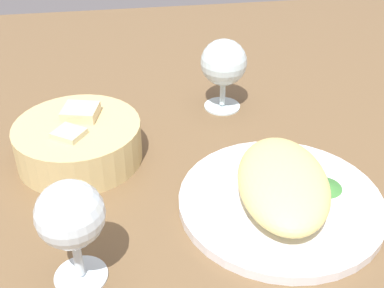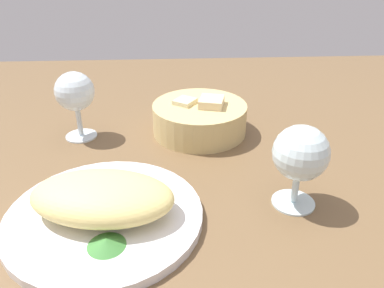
{
  "view_description": "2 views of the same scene",
  "coord_description": "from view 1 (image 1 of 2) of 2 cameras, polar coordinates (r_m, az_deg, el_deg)",
  "views": [
    {
      "loc": [
        -61.41,
        8.71,
        44.88
      ],
      "look_at": [
        -0.28,
        -0.67,
        3.03
      ],
      "focal_mm": 47.13,
      "sensor_mm": 36.0,
      "label": 1
    },
    {
      "loc": [
        -2.62,
        -52.82,
        34.67
      ],
      "look_at": [
        0.54,
        1.88,
        4.9
      ],
      "focal_mm": 35.33,
      "sensor_mm": 36.0,
      "label": 2
    }
  ],
  "objects": [
    {
      "name": "ground_plane",
      "position": [
        0.77,
        -0.52,
        -2.41
      ],
      "size": [
        140.0,
        140.0,
        2.0
      ],
      "primitive_type": "cube",
      "color": "brown"
    },
    {
      "name": "plate",
      "position": [
        0.69,
        9.98,
        -6.48
      ],
      "size": [
        27.3,
        27.3,
        1.4
      ],
      "primitive_type": "cylinder",
      "color": "white",
      "rests_on": "ground_plane"
    },
    {
      "name": "wine_glass_near",
      "position": [
        0.87,
        3.61,
        8.95
      ],
      "size": [
        7.95,
        7.95,
        12.63
      ],
      "color": "silver",
      "rests_on": "ground_plane"
    },
    {
      "name": "lettuce_garnish",
      "position": [
        0.71,
        14.8,
        -4.44
      ],
      "size": [
        4.87,
        4.87,
        1.06
      ],
      "primitive_type": "cone",
      "color": "#3E8139",
      "rests_on": "plate"
    },
    {
      "name": "omelette",
      "position": [
        0.67,
        10.25,
        -4.31
      ],
      "size": [
        21.44,
        14.88,
        5.25
      ],
      "primitive_type": "ellipsoid",
      "rotation": [
        0.0,
        0.0,
        -0.16
      ],
      "color": "#EBD47F",
      "rests_on": "plate"
    },
    {
      "name": "wine_glass_far",
      "position": [
        0.55,
        -13.56,
        -8.18
      ],
      "size": [
        7.44,
        7.44,
        13.27
      ],
      "color": "silver",
      "rests_on": "ground_plane"
    },
    {
      "name": "bread_basket",
      "position": [
        0.77,
        -12.71,
        0.33
      ],
      "size": [
        18.7,
        18.7,
        7.59
      ],
      "color": "tan",
      "rests_on": "ground_plane"
    }
  ]
}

